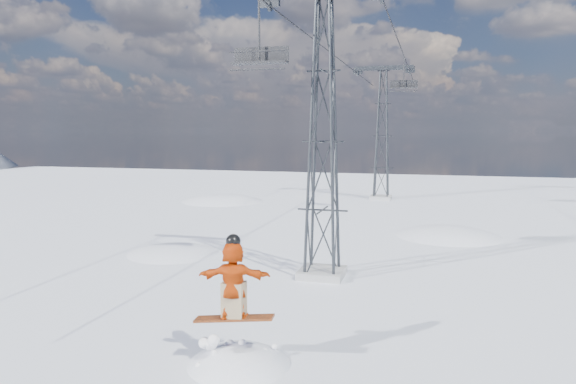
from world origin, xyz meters
name	(u,v)px	position (x,y,z in m)	size (l,w,h in m)	color
ground	(230,356)	(0.00, 0.00, 0.00)	(120.00, 120.00, 0.00)	white
snow_terrain	(282,352)	(-4.77, 21.24, -9.59)	(39.00, 37.00, 22.00)	white
lift_tower_near	(323,142)	(0.80, 8.00, 5.47)	(5.20, 1.80, 11.43)	#999999
lift_tower_far	(382,136)	(0.80, 33.00, 5.47)	(5.20, 1.80, 11.43)	#999999
haul_cables	(363,48)	(0.80, 19.50, 10.85)	(4.46, 51.00, 0.06)	black
lift_chair_near	(260,57)	(-1.40, 6.76, 8.70)	(2.16, 0.62, 2.68)	#232325
lift_chair_mid	(404,85)	(3.00, 23.97, 9.02)	(1.85, 0.53, 2.29)	#232325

